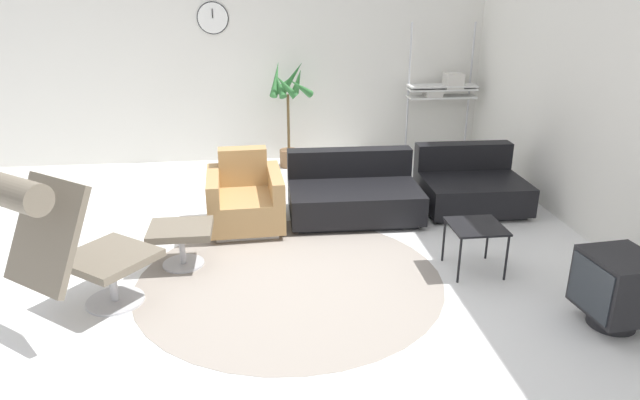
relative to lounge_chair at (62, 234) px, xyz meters
The scene contains 13 objects.
ground_plane 1.86m from the lounge_chair, 29.18° to the left, with size 12.00×12.00×0.00m, color white.
wall_back 4.40m from the lounge_chair, 69.87° to the left, with size 12.00×0.09×2.80m.
wall_right 4.65m from the lounge_chair, 10.49° to the left, with size 0.06×12.00×2.80m.
round_rug 1.79m from the lounge_chair, 16.38° to the left, with size 2.55×2.55×0.01m.
lounge_chair is the anchor object (origin of this frame).
ottoman 1.17m from the lounge_chair, 51.68° to the left, with size 0.54×0.45×0.37m.
armchair_red 2.10m from the lounge_chair, 53.68° to the left, with size 0.77×0.84×0.75m.
couch_low 3.01m from the lounge_chair, 37.83° to the left, with size 1.37×0.94×0.65m.
couch_second 4.16m from the lounge_chair, 27.59° to the left, with size 1.10×0.93×0.65m.
side_table 3.21m from the lounge_chair, ahead, with size 0.44×0.44×0.42m.
crt_television 3.90m from the lounge_chair, ahead, with size 0.49×0.53×0.55m.
potted_plant 4.07m from the lounge_chair, 63.84° to the left, with size 0.60×0.60×1.40m.
shelf_unit 5.46m from the lounge_chair, 43.98° to the left, with size 0.93×0.28×1.85m.
Camera 1 is at (-0.16, -4.59, 2.31)m, focal length 32.00 mm.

